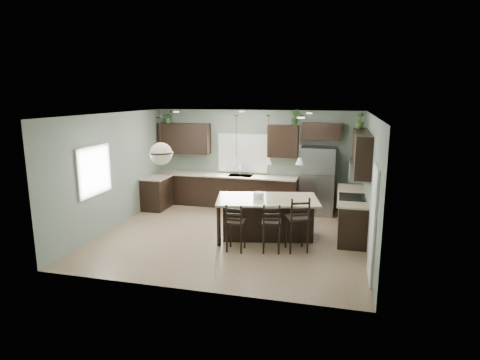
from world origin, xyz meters
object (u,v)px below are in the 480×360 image
(bar_stool_center, at_px, (271,227))
(bar_stool_right, at_px, (297,224))
(refrigerator, at_px, (318,181))
(serving_dish, at_px, (258,195))
(kitchen_island, at_px, (267,218))
(plant_back_left, at_px, (168,117))
(bar_stool_left, at_px, (236,227))

(bar_stool_center, height_order, bar_stool_right, bar_stool_right)
(refrigerator, distance_m, bar_stool_center, 3.16)
(refrigerator, relative_size, serving_dish, 7.71)
(refrigerator, bearing_deg, serving_dish, -117.77)
(refrigerator, height_order, bar_stool_right, refrigerator)
(kitchen_island, xyz_separation_m, bar_stool_center, (0.24, -0.82, 0.07))
(serving_dish, distance_m, plant_back_left, 4.39)
(kitchen_island, bearing_deg, plant_back_left, 132.31)
(refrigerator, xyz_separation_m, serving_dish, (-1.19, -2.26, 0.07))
(bar_stool_left, height_order, plant_back_left, plant_back_left)
(plant_back_left, bearing_deg, bar_stool_right, -36.65)
(bar_stool_center, bearing_deg, bar_stool_right, 9.47)
(bar_stool_left, distance_m, bar_stool_center, 0.74)
(bar_stool_center, xyz_separation_m, bar_stool_right, (0.51, 0.17, 0.07))
(serving_dish, bearing_deg, plant_back_left, 142.31)
(kitchen_island, distance_m, bar_stool_left, 1.07)
(bar_stool_right, height_order, plant_back_left, plant_back_left)
(bar_stool_left, bearing_deg, kitchen_island, 62.18)
(bar_stool_center, xyz_separation_m, plant_back_left, (-3.68, 3.29, 2.05))
(serving_dish, bearing_deg, bar_stool_left, -108.01)
(kitchen_island, distance_m, bar_stool_right, 1.00)
(kitchen_island, bearing_deg, bar_stool_center, -85.78)
(kitchen_island, bearing_deg, bar_stool_right, -53.12)
(kitchen_island, xyz_separation_m, serving_dish, (-0.20, -0.04, 0.53))
(serving_dish, height_order, plant_back_left, plant_back_left)
(bar_stool_left, bearing_deg, plant_back_left, 130.29)
(kitchen_island, height_order, bar_stool_center, bar_stool_center)
(bar_stool_left, bearing_deg, serving_dish, 71.48)
(kitchen_island, distance_m, bar_stool_center, 0.86)
(refrigerator, relative_size, bar_stool_center, 1.74)
(bar_stool_right, bearing_deg, bar_stool_left, 170.45)
(plant_back_left, bearing_deg, refrigerator, -3.21)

